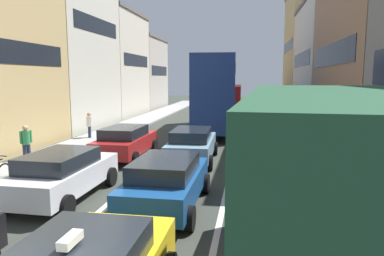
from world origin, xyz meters
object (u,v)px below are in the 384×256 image
removalist_box_truck (341,204)px  bus_far_queue_secondary (229,97)px  pedestrian_near_kerb (89,124)px  bus_mid_queue_primary (217,91)px  sedan_right_lane_behind_truck (282,164)px  wagon_right_lane_far (267,136)px  hatchback_centre_lane_third (192,144)px  sedan_centre_lane_second (167,181)px  pedestrian_far_sidewalk (26,141)px  wagon_left_lane_second (62,173)px  sedan_left_lane_third (126,141)px

removalist_box_truck → bus_far_queue_secondary: (-3.52, 32.12, -0.21)m
pedestrian_near_kerb → bus_mid_queue_primary: bearing=-165.2°
sedan_right_lane_behind_truck → wagon_right_lane_far: same height
removalist_box_truck → hatchback_centre_lane_third: bearing=23.2°
removalist_box_truck → pedestrian_near_kerb: removalist_box_truck is taller
hatchback_centre_lane_third → wagon_right_lane_far: size_ratio=1.01×
sedan_centre_lane_second → wagon_right_lane_far: (3.16, 8.37, 0.00)m
bus_far_queue_secondary → pedestrian_far_sidewalk: (-7.41, -23.21, -0.81)m
pedestrian_near_kerb → wagon_left_lane_second: bearing=92.4°
hatchback_centre_lane_third → pedestrian_near_kerb: bearing=55.3°
removalist_box_truck → wagon_left_lane_second: (-6.94, 4.82, -1.18)m
wagon_left_lane_second → bus_mid_queue_primary: (3.34, 14.77, 2.03)m
wagon_left_lane_second → bus_mid_queue_primary: 15.28m
sedan_right_lane_behind_truck → pedestrian_near_kerb: pedestrian_near_kerb is taller
sedan_left_lane_third → pedestrian_near_kerb: bearing=42.0°
sedan_centre_lane_second → pedestrian_far_sidewalk: (-7.35, 4.38, 0.15)m
pedestrian_near_kerb → pedestrian_far_sidewalk: same height
wagon_left_lane_second → wagon_right_lane_far: same height
bus_mid_queue_primary → sedan_left_lane_third: bearing=157.3°
sedan_left_lane_third → sedan_right_lane_behind_truck: bearing=-114.9°
removalist_box_truck → wagon_left_lane_second: size_ratio=1.80×
sedan_centre_lane_second → hatchback_centre_lane_third: bearing=2.5°
wagon_left_lane_second → hatchback_centre_lane_third: 6.28m
bus_mid_queue_primary → bus_far_queue_secondary: 12.58m
wagon_left_lane_second → wagon_right_lane_far: 10.38m
wagon_right_lane_far → pedestrian_near_kerb: (-10.36, 1.94, 0.15)m
sedan_centre_lane_second → hatchback_centre_lane_third: same height
wagon_left_lane_second → sedan_left_lane_third: size_ratio=1.00×
sedan_right_lane_behind_truck → bus_far_queue_secondary: bearing=5.4°
bus_mid_queue_primary → bus_far_queue_secondary: bus_mid_queue_primary is taller
pedestrian_near_kerb → hatchback_centre_lane_third: bearing=128.1°
hatchback_centre_lane_third → bus_mid_queue_primary: bearing=-2.7°
hatchback_centre_lane_third → wagon_left_lane_second: bearing=148.4°
wagon_left_lane_second → bus_far_queue_secondary: bearing=-5.9°
wagon_left_lane_second → bus_mid_queue_primary: bus_mid_queue_primary is taller
bus_mid_queue_primary → hatchback_centre_lane_third: bearing=176.2°
removalist_box_truck → sedan_centre_lane_second: bearing=41.2°
sedan_centre_lane_second → bus_mid_queue_primary: 15.19m
removalist_box_truck → sedan_right_lane_behind_truck: size_ratio=1.79×
sedan_left_lane_third → bus_mid_queue_primary: 9.94m
wagon_right_lane_far → removalist_box_truck: bearing=-177.9°
bus_mid_queue_primary → pedestrian_near_kerb: bearing=120.8°
sedan_left_lane_third → pedestrian_near_kerb: pedestrian_near_kerb is taller
removalist_box_truck → pedestrian_far_sidewalk: bearing=53.7°
pedestrian_near_kerb → pedestrian_far_sidewalk: 5.93m
sedan_centre_lane_second → sedan_right_lane_behind_truck: (3.43, 2.67, 0.00)m
hatchback_centre_lane_third → bus_far_queue_secondary: bearing=-2.2°
removalist_box_truck → sedan_left_lane_third: removalist_box_truck is taller
wagon_right_lane_far → pedestrian_far_sidewalk: pedestrian_far_sidewalk is taller
bus_mid_queue_primary → bus_far_queue_secondary: bearing=-3.0°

